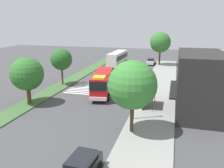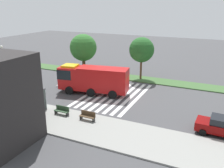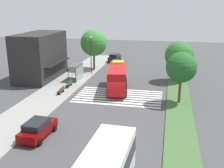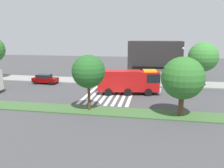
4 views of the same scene
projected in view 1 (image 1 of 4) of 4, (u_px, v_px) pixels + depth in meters
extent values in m
plane|color=#424244|center=(106.00, 87.00, 41.10)|extent=(120.00, 120.00, 0.00)
cube|color=gray|center=(159.00, 91.00, 38.84)|extent=(60.00, 5.28, 0.14)
cube|color=#3D6033|center=(64.00, 84.00, 43.05)|extent=(60.00, 3.00, 0.14)
cube|color=silver|center=(109.00, 85.00, 42.61)|extent=(0.45, 11.46, 0.01)
cube|color=silver|center=(107.00, 86.00, 41.77)|extent=(0.45, 11.46, 0.01)
cube|color=silver|center=(106.00, 87.00, 40.93)|extent=(0.45, 11.46, 0.01)
cube|color=silver|center=(104.00, 89.00, 40.09)|extent=(0.45, 11.46, 0.01)
cube|color=silver|center=(103.00, 90.00, 39.25)|extent=(0.45, 11.46, 0.01)
cube|color=silver|center=(101.00, 92.00, 38.41)|extent=(0.45, 11.46, 0.01)
cube|color=silver|center=(99.00, 93.00, 37.57)|extent=(0.45, 11.46, 0.01)
cube|color=silver|center=(97.00, 95.00, 36.73)|extent=(0.45, 11.46, 0.01)
cube|color=#B71414|center=(99.00, 88.00, 33.53)|extent=(3.04, 2.81, 2.85)
cube|color=#B71414|center=(104.00, 80.00, 37.82)|extent=(6.57, 3.39, 2.96)
cube|color=black|center=(99.00, 85.00, 32.99)|extent=(2.30, 2.71, 1.25)
cube|color=silver|center=(98.00, 99.00, 32.45)|extent=(0.63, 2.42, 0.50)
cube|color=yellow|center=(99.00, 77.00, 33.13)|extent=(2.13, 1.97, 0.24)
cylinder|color=black|center=(108.00, 97.00, 34.04)|extent=(1.13, 0.47, 1.10)
cylinder|color=black|center=(92.00, 97.00, 34.27)|extent=(1.13, 0.47, 1.10)
cylinder|color=black|center=(112.00, 86.00, 39.59)|extent=(1.13, 0.47, 1.10)
cylinder|color=black|center=(98.00, 86.00, 39.82)|extent=(1.13, 0.47, 1.10)
cylinder|color=black|center=(110.00, 91.00, 36.88)|extent=(1.13, 0.47, 1.10)
cylinder|color=black|center=(95.00, 91.00, 37.11)|extent=(1.13, 0.47, 1.10)
cube|color=silver|center=(151.00, 62.00, 62.02)|extent=(4.56, 1.82, 0.74)
cube|color=black|center=(151.00, 59.00, 62.06)|extent=(2.56, 1.59, 0.59)
cylinder|color=black|center=(154.00, 65.00, 60.48)|extent=(0.64, 0.23, 0.64)
cylinder|color=black|center=(147.00, 64.00, 60.94)|extent=(0.64, 0.23, 0.64)
cylinder|color=black|center=(155.00, 63.00, 63.28)|extent=(0.64, 0.23, 0.64)
cylinder|color=black|center=(148.00, 62.00, 63.74)|extent=(0.64, 0.23, 0.64)
cube|color=#720505|center=(145.00, 72.00, 50.22)|extent=(4.51, 2.06, 0.78)
cube|color=black|center=(145.00, 68.00, 50.25)|extent=(2.55, 1.76, 0.58)
cylinder|color=black|center=(148.00, 75.00, 48.70)|extent=(0.65, 0.24, 0.64)
cylinder|color=black|center=(139.00, 75.00, 49.24)|extent=(0.65, 0.24, 0.64)
cylinder|color=black|center=(150.00, 72.00, 51.41)|extent=(0.65, 0.24, 0.64)
cylinder|color=black|center=(141.00, 72.00, 51.95)|extent=(0.65, 0.24, 0.64)
cube|color=black|center=(81.00, 160.00, 17.13)|extent=(2.62, 1.73, 0.57)
cylinder|color=black|center=(100.00, 166.00, 18.33)|extent=(0.65, 0.25, 0.64)
cylinder|color=black|center=(78.00, 162.00, 18.87)|extent=(0.65, 0.25, 0.64)
cube|color=silver|center=(117.00, 58.00, 60.00)|extent=(10.72, 2.99, 3.00)
cube|color=black|center=(117.00, 57.00, 59.91)|extent=(10.51, 3.03, 1.08)
cylinder|color=black|center=(117.00, 61.00, 64.19)|extent=(1.01, 0.34, 1.00)
cylinder|color=black|center=(126.00, 62.00, 63.45)|extent=(1.01, 0.34, 1.00)
cylinder|color=black|center=(108.00, 66.00, 57.33)|extent=(1.01, 0.34, 1.00)
cylinder|color=black|center=(118.00, 67.00, 56.60)|extent=(1.01, 0.34, 1.00)
cube|color=#4C4C51|center=(149.00, 89.00, 31.00)|extent=(3.50, 1.40, 0.12)
cube|color=#8C9E99|center=(144.00, 97.00, 31.48)|extent=(3.50, 0.08, 2.40)
cylinder|color=#333338|center=(155.00, 94.00, 32.74)|extent=(0.08, 0.08, 2.40)
cylinder|color=#333338|center=(153.00, 102.00, 29.56)|extent=(0.08, 0.08, 2.40)
cube|color=#2D472D|center=(150.00, 94.00, 35.32)|extent=(1.60, 0.50, 0.08)
cube|color=#2D472D|center=(148.00, 93.00, 35.30)|extent=(1.60, 0.06, 0.45)
cube|color=black|center=(150.00, 94.00, 36.05)|extent=(0.08, 0.45, 0.37)
cube|color=black|center=(149.00, 97.00, 34.70)|extent=(0.08, 0.45, 0.37)
cube|color=#4C3823|center=(152.00, 89.00, 38.21)|extent=(1.60, 0.50, 0.08)
cube|color=#4C3823|center=(151.00, 87.00, 38.20)|extent=(1.60, 0.06, 0.45)
cube|color=black|center=(152.00, 89.00, 38.94)|extent=(0.08, 0.45, 0.37)
cube|color=black|center=(151.00, 91.00, 37.60)|extent=(0.08, 0.45, 0.37)
cylinder|color=#2D2D30|center=(134.00, 93.00, 26.85)|extent=(0.16, 0.16, 6.14)
sphere|color=white|center=(134.00, 65.00, 26.01)|extent=(0.36, 0.36, 0.36)
cube|color=#282626|center=(199.00, 83.00, 29.08)|extent=(10.44, 5.22, 7.48)
cube|color=black|center=(173.00, 89.00, 30.07)|extent=(8.35, 0.80, 0.16)
cylinder|color=#47301E|center=(160.00, 57.00, 60.59)|extent=(0.45, 0.45, 3.91)
sphere|color=#2D6B28|center=(160.00, 42.00, 59.62)|extent=(5.14, 5.14, 5.14)
cylinder|color=#47301E|center=(132.00, 117.00, 24.08)|extent=(0.35, 0.35, 3.23)
sphere|color=#387F33|center=(132.00, 85.00, 23.22)|extent=(4.86, 4.86, 4.86)
cylinder|color=#513823|center=(62.00, 76.00, 42.06)|extent=(0.31, 0.31, 3.17)
sphere|color=#235B23|center=(61.00, 59.00, 41.31)|extent=(3.74, 3.74, 3.74)
cylinder|color=#513823|center=(29.00, 94.00, 32.66)|extent=(0.55, 0.55, 2.51)
sphere|color=#2D6B28|center=(27.00, 74.00, 31.93)|extent=(4.47, 4.47, 4.47)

